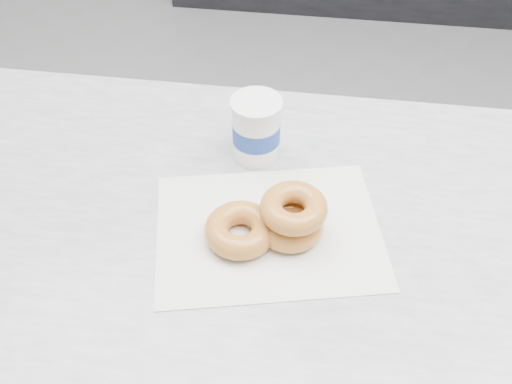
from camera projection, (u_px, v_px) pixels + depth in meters
ground at (401, 287)px, 1.88m from camera, size 5.00×5.00×0.00m
wax_paper at (269, 230)px, 0.87m from camera, size 0.39×0.33×0.00m
donut_single at (240, 230)px, 0.85m from camera, size 0.13×0.13×0.04m
donut_stack at (292, 217)px, 0.84m from camera, size 0.11×0.10×0.07m
coffee_cup at (256, 129)px, 0.95m from camera, size 0.09×0.09×0.11m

